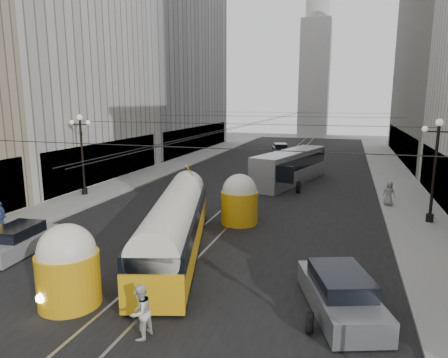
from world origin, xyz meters
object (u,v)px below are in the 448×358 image
Objects in this scene: pedestrian_crossing_b at (140,312)px; sedan_silver at (18,240)px; streetcar at (175,224)px; sedan_grey at (340,294)px; city_bus at (291,166)px; pedestrian_sidewalk_right at (389,193)px; pedestrian_crossing_a at (148,267)px; pedestrian_sidewalk_left at (1,215)px.

sedan_silver is at bearing -106.28° from pedestrian_crossing_b.
streetcar is 8.73m from sedan_grey.
streetcar is at bearing -98.83° from city_bus.
city_bus is 6.93× the size of pedestrian_sidewalk_right.
streetcar is 19.63m from city_bus.
sedan_silver is at bearing 85.97° from pedestrian_crossing_a.
pedestrian_crossing_b is 1.04× the size of pedestrian_sidewalk_right.
pedestrian_sidewalk_left is (-19.24, 3.59, 0.27)m from sedan_grey.
streetcar is 7.75× the size of pedestrian_crossing_b.
pedestrian_sidewalk_right is at bearing 79.49° from sedan_grey.
sedan_grey is at bearing 102.27° from pedestrian_sidewalk_right.
sedan_grey is 2.91× the size of pedestrian_crossing_b.
streetcar is 3.05× the size of sedan_silver.
pedestrian_sidewalk_left reaches higher than sedan_grey.
city_bus is 26.43m from pedestrian_crossing_b.
city_bus reaches higher than sedan_silver.
pedestrian_crossing_a is at bearing -10.87° from sedan_silver.
sedan_silver is (-10.69, -21.60, -0.99)m from city_bus.
pedestrian_sidewalk_left is (-22.24, -12.58, -0.05)m from pedestrian_sidewalk_right.
pedestrian_sidewalk_right reaches higher than pedestrian_crossing_b.
city_bus is (3.01, 19.39, 0.08)m from streetcar.
sedan_silver is (-7.68, -2.21, -0.92)m from streetcar.
pedestrian_sidewalk_right is at bearing -39.61° from city_bus.
pedestrian_crossing_b reaches higher than pedestrian_crossing_a.
sedan_silver is 10.71m from pedestrian_crossing_b.
sedan_grey is (8.00, -3.39, -0.85)m from streetcar.
sedan_grey is 7.53m from pedestrian_crossing_a.
pedestrian_crossing_b reaches higher than pedestrian_sidewalk_left.
sedan_grey is (15.68, -1.18, 0.07)m from sedan_silver.
sedan_silver is 4.31m from pedestrian_sidewalk_left.
streetcar is at bearing 16.06° from sedan_silver.
streetcar is 11.25m from pedestrian_sidewalk_left.
streetcar is at bearing 157.06° from sedan_grey.
pedestrian_crossing_a is (-2.53, -23.17, -0.73)m from city_bus.
pedestrian_crossing_a is at bearing -96.22° from city_bus.
city_bus is 2.29× the size of sedan_grey.
pedestrian_crossing_a is 3.52m from pedestrian_crossing_b.
pedestrian_sidewalk_right is (7.99, -6.61, -0.61)m from city_bus.
pedestrian_sidewalk_right is (9.10, 19.78, 0.11)m from pedestrian_crossing_b.
pedestrian_sidewalk_right is (10.52, 16.56, 0.12)m from pedestrian_crossing_a.
pedestrian_sidewalk_right is at bearing -25.58° from pedestrian_crossing_a.
streetcar is at bearing 14.14° from pedestrian_crossing_a.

